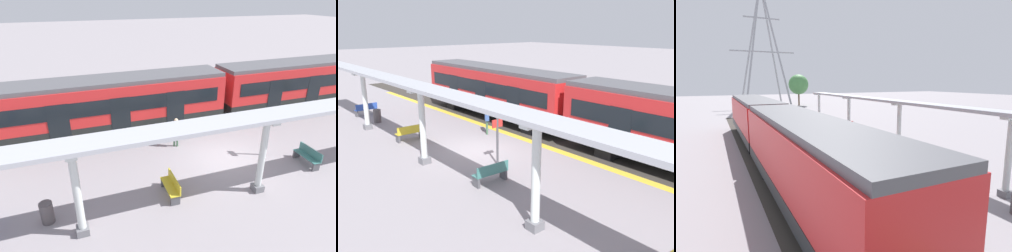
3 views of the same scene
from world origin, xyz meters
The scene contains 14 objects.
ground_plane centered at (0.00, 0.00, 0.00)m, with size 176.00×176.00×0.00m, color gray.
tactile_edge_strip centered at (-3.09, 0.00, 0.00)m, with size 0.46×37.87×0.01m, color gold.
trackbed centered at (-4.93, 0.00, 0.00)m, with size 3.20×49.87×0.01m, color #38332D.
train_near_carriage centered at (-4.92, -4.65, 1.83)m, with size 2.65×13.09×3.48m.
canopy_pillar_second centered at (2.88, -7.42, 1.75)m, with size 1.10×0.44×3.45m.
canopy_pillar_third centered at (2.88, -0.06, 1.75)m, with size 1.10×0.44×3.45m.
canopy_pillar_fourth centered at (2.88, 7.17, 1.75)m, with size 1.10×0.44×3.45m.
canopy_beam centered at (2.88, -0.02, 3.53)m, with size 1.20×30.10×0.16m, color #A8AAB2.
bench_near_end centered at (1.71, -10.97, 0.44)m, with size 1.52×0.50×0.86m.
bench_far_end centered at (1.86, 3.63, 0.44)m, with size 1.51×0.49×0.86m.
bench_extra_slot centered at (1.88, -3.67, 0.44)m, with size 1.51×0.48×0.86m.
trash_bin centered at (1.83, -8.60, 0.43)m, with size 0.48×0.48×0.86m, color #4E484A.
platform_info_sign centered at (0.41, 2.21, 1.33)m, with size 0.56×0.10×2.20m.
passenger_waiting_near_edge centered at (-2.10, -1.93, 1.06)m, with size 0.44×0.53×1.69m.
Camera 2 is at (9.89, 14.20, 6.11)m, focal length 38.42 mm.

